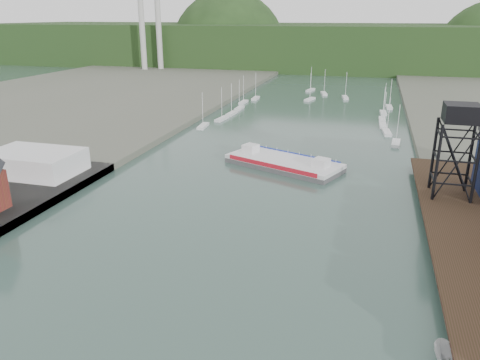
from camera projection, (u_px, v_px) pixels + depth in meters
The scene contains 7 objects.
east_pier at pixel (474, 228), 69.67m from camera, with size 14.00×70.00×2.45m.
white_shed at pixel (34, 162), 94.33m from camera, with size 18.00×12.00×4.50m, color silver.
lift_tower at pixel (461, 119), 77.38m from camera, with size 6.50×6.50×16.00m.
marina_sailboats at pixel (311, 110), 164.43m from camera, with size 57.71×92.65×0.90m.
smokestacks at pixel (150, 18), 267.02m from camera, with size 11.20×8.20×60.00m.
distant_hills at pixel (338, 49), 309.86m from camera, with size 500.00×120.00×80.00m.
chain_ferry at pixel (284, 163), 103.42m from camera, with size 27.37×18.95×3.66m.
Camera 1 is at (20.56, -25.39, 31.97)m, focal length 35.00 mm.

